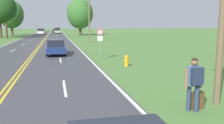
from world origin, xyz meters
name	(u,v)px	position (x,y,z in m)	size (l,w,h in m)	color
hitchhiker_person	(194,79)	(6.66, 3.39, 1.12)	(0.62, 0.44, 1.84)	navy
suitcase	(197,101)	(6.93, 3.57, 0.31)	(0.45, 0.15, 0.67)	brown
fire_hydrant	(127,61)	(7.07, 12.47, 0.41)	(0.46, 0.30, 0.80)	gold
traffic_sign	(100,36)	(5.90, 16.31, 1.98)	(0.60, 0.10, 2.63)	gray
utility_pole_midground	(89,13)	(7.76, 36.10, 4.81)	(1.80, 0.24, 9.31)	brown
tree_left_verge	(5,8)	(-8.05, 52.16, 6.48)	(4.81, 4.81, 9.28)	brown
tree_behind_sign	(11,14)	(-9.83, 69.76, 5.95)	(6.91, 6.91, 9.94)	brown
tree_mid_treeline	(80,14)	(9.29, 65.82, 6.13)	(7.46, 7.46, 10.44)	#473828
car_dark_blue_sedan_mid_near	(56,47)	(2.23, 20.73, 0.77)	(1.82, 4.78, 1.49)	black
car_white_suv_mid_far	(41,31)	(-2.08, 73.53, 1.00)	(2.13, 4.13, 1.90)	black
car_champagne_van_receding	(57,30)	(2.95, 82.64, 1.06)	(2.06, 4.23, 2.06)	black
car_dark_green_van_distant	(55,31)	(2.22, 89.19, 0.84)	(1.94, 4.84, 1.59)	black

